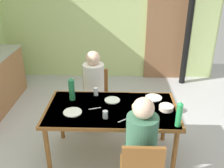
% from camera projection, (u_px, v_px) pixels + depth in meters
% --- Properties ---
extents(ground_plane, '(7.05, 7.05, 0.00)m').
position_uv_depth(ground_plane, '(96.00, 157.00, 3.30)').
color(ground_plane, '#B6B6B7').
extents(wall_back, '(4.66, 0.10, 2.83)m').
position_uv_depth(wall_back, '(106.00, 12.00, 5.14)').
color(wall_back, '#BCD385').
rests_on(wall_back, ground_plane).
extents(door_wooden, '(0.80, 0.05, 2.00)m').
position_uv_depth(door_wooden, '(165.00, 33.00, 5.21)').
color(door_wooden, '#8D603F').
rests_on(door_wooden, ground_plane).
extents(stove_pipe_column, '(0.12, 0.12, 2.83)m').
position_uv_depth(stove_pipe_column, '(190.00, 15.00, 4.78)').
color(stove_pipe_column, black).
rests_on(stove_pipe_column, ground_plane).
extents(dining_table, '(1.58, 0.86, 0.72)m').
position_uv_depth(dining_table, '(112.00, 113.00, 3.05)').
color(dining_table, brown).
rests_on(dining_table, ground_plane).
extents(chair_far_diner, '(0.40, 0.40, 0.87)m').
position_uv_depth(chair_far_diner, '(95.00, 94.00, 3.83)').
color(chair_far_diner, brown).
rests_on(chair_far_diner, ground_plane).
extents(person_near_diner, '(0.30, 0.37, 0.77)m').
position_uv_depth(person_near_diner, '(141.00, 138.00, 2.40)').
color(person_near_diner, '#2F6C51').
rests_on(person_near_diner, ground_plane).
extents(person_far_diner, '(0.30, 0.37, 0.77)m').
position_uv_depth(person_far_diner, '(94.00, 81.00, 3.58)').
color(person_far_diner, silver).
rests_on(person_far_diner, ground_plane).
extents(water_bottle_green_near, '(0.06, 0.06, 0.30)m').
position_uv_depth(water_bottle_green_near, '(179.00, 114.00, 2.63)').
color(water_bottle_green_near, green).
rests_on(water_bottle_green_near, dining_table).
extents(water_bottle_green_far, '(0.08, 0.08, 0.31)m').
position_uv_depth(water_bottle_green_far, '(72.00, 89.00, 3.15)').
color(water_bottle_green_far, '#257A45').
rests_on(water_bottle_green_far, dining_table).
extents(serving_bowl_center, '(0.17, 0.17, 0.05)m').
position_uv_depth(serving_bowl_center, '(166.00, 108.00, 2.98)').
color(serving_bowl_center, silver).
rests_on(serving_bowl_center, dining_table).
extents(dinner_plate_near_left, '(0.22, 0.22, 0.01)m').
position_uv_depth(dinner_plate_near_left, '(154.00, 98.00, 3.24)').
color(dinner_plate_near_left, white).
rests_on(dinner_plate_near_left, dining_table).
extents(dinner_plate_near_right, '(0.22, 0.22, 0.01)m').
position_uv_depth(dinner_plate_near_right, '(73.00, 112.00, 2.92)').
color(dinner_plate_near_right, white).
rests_on(dinner_plate_near_right, dining_table).
extents(dinner_plate_far_center, '(0.20, 0.20, 0.01)m').
position_uv_depth(dinner_plate_far_center, '(112.00, 100.00, 3.19)').
color(dinner_plate_far_center, white).
rests_on(dinner_plate_far_center, dining_table).
extents(drinking_glass_by_near_diner, '(0.06, 0.06, 0.09)m').
position_uv_depth(drinking_glass_by_near_diner, '(105.00, 115.00, 2.81)').
color(drinking_glass_by_near_diner, silver).
rests_on(drinking_glass_by_near_diner, dining_table).
extents(drinking_glass_by_far_diner, '(0.06, 0.06, 0.10)m').
position_uv_depth(drinking_glass_by_far_diner, '(96.00, 92.00, 3.30)').
color(drinking_glass_by_far_diner, silver).
rests_on(drinking_glass_by_far_diner, dining_table).
extents(bread_plate_sliced, '(0.19, 0.19, 0.02)m').
position_uv_depth(bread_plate_sliced, '(140.00, 107.00, 3.03)').
color(bread_plate_sliced, '#DBB77A').
rests_on(bread_plate_sliced, dining_table).
extents(cutlery_knife_near, '(0.13, 0.10, 0.00)m').
position_uv_depth(cutlery_knife_near, '(123.00, 120.00, 2.78)').
color(cutlery_knife_near, silver).
rests_on(cutlery_knife_near, dining_table).
extents(cutlery_fork_near, '(0.15, 0.07, 0.00)m').
position_uv_depth(cutlery_fork_near, '(95.00, 108.00, 3.01)').
color(cutlery_fork_near, silver).
rests_on(cutlery_fork_near, dining_table).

